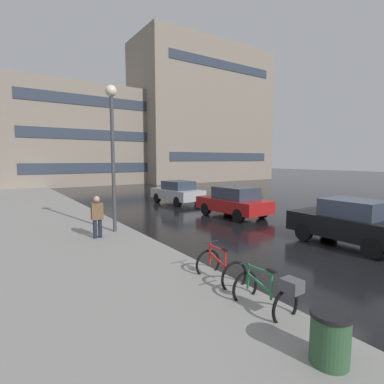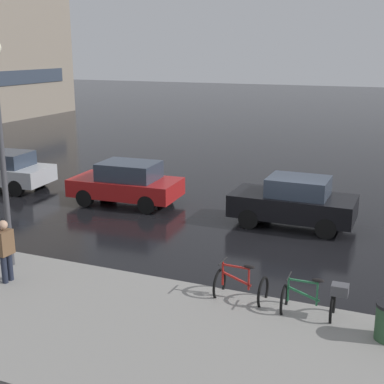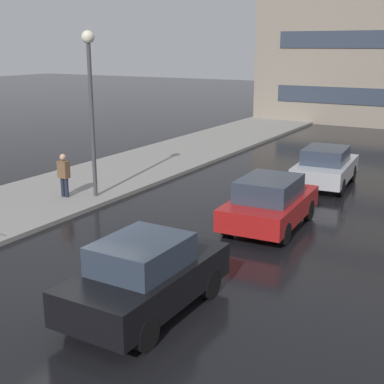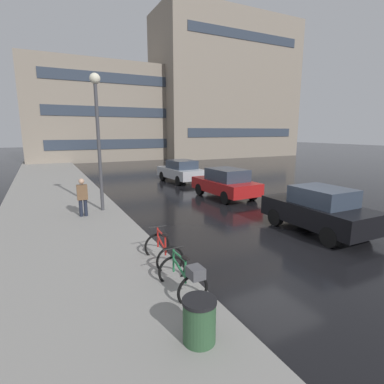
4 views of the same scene
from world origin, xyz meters
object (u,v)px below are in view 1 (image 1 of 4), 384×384
at_px(bicycle_nearest, 270,292).
at_px(car_black, 350,222).
at_px(car_silver, 177,192).
at_px(pedestrian, 97,216).
at_px(trash_bin, 330,342).
at_px(bicycle_second, 220,268).
at_px(streetlamp, 112,135).
at_px(car_red, 234,202).

distance_m(bicycle_nearest, car_black, 6.26).
relative_size(car_black, car_silver, 0.96).
bearing_deg(pedestrian, car_black, -36.55).
height_order(bicycle_nearest, pedestrian, pedestrian).
xyz_separation_m(bicycle_nearest, car_black, (5.99, 1.77, 0.32)).
bearing_deg(trash_bin, car_black, 26.72).
bearing_deg(bicycle_second, car_silver, 63.36).
bearing_deg(pedestrian, trash_bin, -85.24).
bearing_deg(streetlamp, car_black, -43.27).
relative_size(car_black, car_red, 0.97).
bearing_deg(car_red, car_silver, 90.08).
bearing_deg(car_silver, streetlamp, -137.39).
bearing_deg(streetlamp, car_silver, 42.61).
distance_m(bicycle_second, streetlamp, 6.98).
height_order(car_red, trash_bin, car_red).
bearing_deg(car_black, bicycle_second, -179.07).
height_order(car_silver, pedestrian, pedestrian).
distance_m(car_black, car_red, 6.17).
relative_size(car_red, trash_bin, 4.57).
relative_size(bicycle_nearest, bicycle_second, 1.20).
relative_size(pedestrian, trash_bin, 1.89).
xyz_separation_m(car_black, trash_bin, (-6.44, -3.24, -0.36)).
bearing_deg(bicycle_nearest, pedestrian, 99.27).
xyz_separation_m(bicycle_second, pedestrian, (-1.31, 5.39, 0.54)).
bearing_deg(car_silver, car_black, -90.77).
height_order(car_black, pedestrian, pedestrian).
bearing_deg(car_silver, car_red, -89.92).
xyz_separation_m(car_black, pedestrian, (-7.15, 5.30, 0.13)).
height_order(bicycle_second, car_black, car_black).
distance_m(car_red, trash_bin, 11.50).
bearing_deg(car_red, bicycle_nearest, -127.83).
xyz_separation_m(car_silver, pedestrian, (-7.31, -6.55, 0.16)).
bearing_deg(pedestrian, bicycle_second, -76.30).
height_order(bicycle_nearest, trash_bin, bicycle_nearest).
xyz_separation_m(bicycle_nearest, pedestrian, (-1.15, 7.06, 0.45)).
xyz_separation_m(bicycle_nearest, car_red, (6.16, 7.93, 0.30)).
distance_m(bicycle_nearest, pedestrian, 7.17).
bearing_deg(trash_bin, car_red, 54.93).
bearing_deg(bicycle_second, bicycle_nearest, -95.48).
height_order(bicycle_second, car_silver, car_silver).
bearing_deg(car_black, trash_bin, -153.28).
xyz_separation_m(bicycle_second, trash_bin, (-0.60, -3.15, 0.04)).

